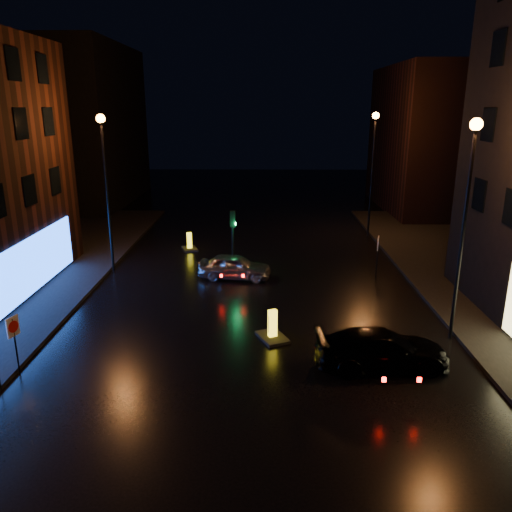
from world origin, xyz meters
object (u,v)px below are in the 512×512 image
Objects in this scene: bollard_near at (272,332)px; bollard_far at (190,246)px; dark_sedan at (382,349)px; road_sign_left at (14,332)px; silver_hatchback at (235,267)px; road_sign_right at (378,247)px; traffic_signal at (233,263)px.

bollard_near reaches higher than bollard_far.
road_sign_left reaches higher than dark_sedan.
road_sign_left is (-12.42, -0.63, 0.91)m from dark_sedan.
silver_hatchback is 7.39m from bollard_near.
road_sign_right is at bearing -80.22° from silver_hatchback.
road_sign_left is (-8.67, -2.79, 1.32)m from bollard_near.
dark_sedan is 3.15× the size of bollard_far.
bollard_near is at bearing 36.82° from road_sign_left.
bollard_near is at bearing -87.71° from bollard_far.
traffic_signal is 5.37m from bollard_far.
bollard_near is at bearing 56.70° from dark_sedan.
silver_hatchback is at bearing -82.35° from traffic_signal.
dark_sedan is 12.47m from road_sign_left.
road_sign_right is (10.72, -4.98, 1.39)m from bollard_far.
dark_sedan is 17.17m from bollard_far.
traffic_signal reaches higher than silver_hatchback.
bollard_far is (-5.01, 12.60, -0.02)m from bollard_near.
bollard_near is 9.20m from road_sign_left.
road_sign_left is (-6.69, -10.96, 1.08)m from traffic_signal.
traffic_signal reaches higher than dark_sedan.
silver_hatchback reaches higher than bollard_far.
road_sign_right is (5.71, 7.62, 1.37)m from bollard_near.
traffic_signal is 8.41m from bollard_near.
bollard_near is 13.56m from bollard_far.
bollard_far is at bearing 95.63° from road_sign_left.
silver_hatchback is 6.32m from bollard_far.
silver_hatchback is 2.32× the size of bollard_near.
silver_hatchback is 0.82× the size of dark_sedan.
bollard_far is 0.70× the size of road_sign_left.
dark_sedan is at bearing -60.94° from traffic_signal.
traffic_signal is 7.80m from road_sign_right.
silver_hatchback is (0.14, -1.02, 0.15)m from traffic_signal.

